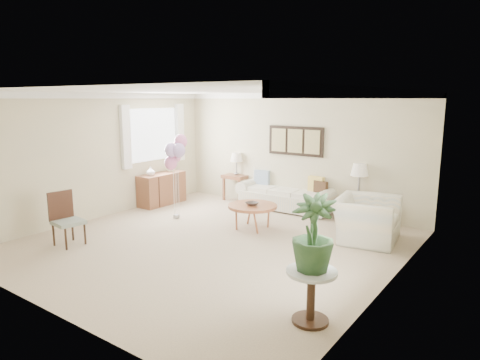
% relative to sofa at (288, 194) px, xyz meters
% --- Properties ---
extents(ground_plane, '(6.00, 6.00, 0.00)m').
position_rel_sofa_xyz_m(ground_plane, '(0.11, -2.87, -0.34)').
color(ground_plane, tan).
extents(room_shell, '(6.04, 6.04, 2.60)m').
position_rel_sofa_xyz_m(room_shell, '(-0.00, -2.78, 1.29)').
color(room_shell, beige).
rests_on(room_shell, ground).
extents(wall_art_triptych, '(1.35, 0.06, 0.65)m').
position_rel_sofa_xyz_m(wall_art_triptych, '(0.11, 0.09, 1.21)').
color(wall_art_triptych, black).
rests_on(wall_art_triptych, ground).
extents(sofa, '(2.32, 0.91, 0.85)m').
position_rel_sofa_xyz_m(sofa, '(0.00, 0.00, 0.00)').
color(sofa, beige).
rests_on(sofa, ground).
extents(end_table_left, '(0.58, 0.53, 0.64)m').
position_rel_sofa_xyz_m(end_table_left, '(-1.47, 0.02, 0.20)').
color(end_table_left, brown).
rests_on(end_table_left, ground).
extents(end_table_right, '(0.49, 0.45, 0.54)m').
position_rel_sofa_xyz_m(end_table_right, '(1.61, 0.07, 0.12)').
color(end_table_right, brown).
rests_on(end_table_right, ground).
extents(lamp_left, '(0.31, 0.31, 0.54)m').
position_rel_sofa_xyz_m(lamp_left, '(-1.47, 0.02, 0.71)').
color(lamp_left, gray).
rests_on(lamp_left, end_table_left).
extents(lamp_right, '(0.36, 0.36, 0.64)m').
position_rel_sofa_xyz_m(lamp_right, '(1.61, 0.07, 0.69)').
color(lamp_right, gray).
rests_on(lamp_right, end_table_right).
extents(coffee_table, '(0.94, 0.94, 0.48)m').
position_rel_sofa_xyz_m(coffee_table, '(0.21, -1.76, 0.10)').
color(coffee_table, '#A45231').
rests_on(coffee_table, ground).
extents(decor_bowl, '(0.28, 0.28, 0.06)m').
position_rel_sofa_xyz_m(decor_bowl, '(0.22, -1.79, 0.17)').
color(decor_bowl, '#312927').
rests_on(decor_bowl, coffee_table).
extents(armchair, '(1.18, 1.31, 0.76)m').
position_rel_sofa_xyz_m(armchair, '(2.22, -1.14, 0.05)').
color(armchair, beige).
rests_on(armchair, ground).
extents(side_table, '(0.57, 0.57, 0.62)m').
position_rel_sofa_xyz_m(side_table, '(2.70, -4.29, 0.13)').
color(side_table, silver).
rests_on(side_table, ground).
extents(potted_plant, '(0.55, 0.55, 0.85)m').
position_rel_sofa_xyz_m(potted_plant, '(2.70, -4.28, 0.71)').
color(potted_plant, '#254B2A').
rests_on(potted_plant, side_table).
extents(accent_chair, '(0.50, 0.50, 0.92)m').
position_rel_sofa_xyz_m(accent_chair, '(-1.89, -4.36, 0.14)').
color(accent_chair, gray).
rests_on(accent_chair, ground).
extents(credenza, '(0.46, 1.20, 0.74)m').
position_rel_sofa_xyz_m(credenza, '(-2.65, -1.37, 0.03)').
color(credenza, brown).
rests_on(credenza, ground).
extents(vase_white, '(0.22, 0.22, 0.20)m').
position_rel_sofa_xyz_m(vase_white, '(-2.63, -1.72, 0.51)').
color(vase_white, white).
rests_on(vase_white, credenza).
extents(vase_sage, '(0.23, 0.23, 0.20)m').
position_rel_sofa_xyz_m(vase_sage, '(-2.63, -1.07, 0.50)').
color(vase_sage, '#B9C5A3').
rests_on(vase_sage, credenza).
extents(balloon_cluster, '(0.49, 0.43, 1.77)m').
position_rel_sofa_xyz_m(balloon_cluster, '(-1.51, -2.05, 1.07)').
color(balloon_cluster, gray).
rests_on(balloon_cluster, ground).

